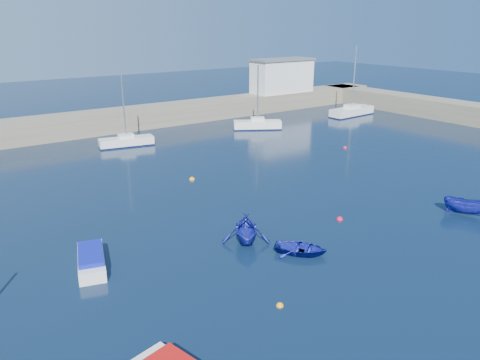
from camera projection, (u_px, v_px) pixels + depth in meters
ground at (411, 294)px, 24.09m from camera, size 220.00×220.00×0.00m
back_wall at (100, 122)px, 59.22m from camera, size 96.00×4.50×2.60m
right_arm at (409, 104)px, 72.52m from camera, size 4.50×32.00×2.60m
harbor_office at (282, 77)px, 74.45m from camera, size 10.00×4.00×5.00m
sailboat_6 at (126, 141)px, 52.68m from camera, size 6.21×2.78×7.90m
sailboat_7 at (257, 124)px, 61.10m from camera, size 6.19×4.63×8.21m
sailboat_8 at (352, 111)px, 69.95m from camera, size 7.96×2.69×10.22m
motorboat_1 at (91, 260)px, 26.57m from camera, size 2.52×4.31×1.00m
dinghy_center at (301, 249)px, 28.18m from camera, size 3.76×3.89×0.66m
dinghy_left at (246, 228)px, 29.53m from camera, size 4.47×4.61×1.85m
dinghy_right at (468, 206)px, 33.82m from camera, size 2.64×3.48×1.27m
buoy_0 at (280, 306)px, 23.05m from camera, size 0.38×0.38×0.38m
buoy_1 at (340, 220)px, 33.14m from camera, size 0.49×0.49×0.49m
buoy_3 at (192, 180)px, 41.58m from camera, size 0.50×0.50×0.50m
buoy_4 at (345, 148)px, 52.03m from camera, size 0.46×0.46×0.46m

